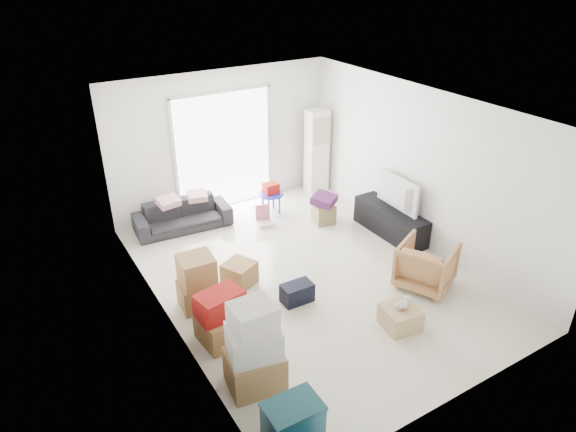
% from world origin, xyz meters
% --- Properties ---
extents(room_shell, '(4.98, 6.48, 3.18)m').
position_xyz_m(room_shell, '(0.00, 0.00, 1.35)').
color(room_shell, beige).
rests_on(room_shell, ground).
extents(sliding_door, '(2.10, 0.04, 2.33)m').
position_xyz_m(sliding_door, '(0.00, 2.98, 1.24)').
color(sliding_door, white).
rests_on(sliding_door, room_shell).
extents(ac_tower, '(0.45, 0.30, 1.75)m').
position_xyz_m(ac_tower, '(1.95, 2.65, 0.88)').
color(ac_tower, white).
rests_on(ac_tower, room_shell).
extents(tv_console, '(0.46, 1.53, 0.51)m').
position_xyz_m(tv_console, '(2.00, 0.33, 0.26)').
color(tv_console, black).
rests_on(tv_console, room_shell).
extents(television, '(0.63, 1.05, 0.14)m').
position_xyz_m(television, '(2.00, 0.33, 0.58)').
color(television, black).
rests_on(television, tv_console).
extents(sofa, '(1.77, 0.65, 0.68)m').
position_xyz_m(sofa, '(-1.12, 2.50, 0.34)').
color(sofa, '#26262B').
rests_on(sofa, room_shell).
extents(pillow_left, '(0.44, 0.37, 0.12)m').
position_xyz_m(pillow_left, '(-1.35, 2.51, 0.74)').
color(pillow_left, '#BE8B97').
rests_on(pillow_left, sofa).
extents(pillow_right, '(0.40, 0.35, 0.12)m').
position_xyz_m(pillow_right, '(-0.81, 2.46, 0.74)').
color(pillow_right, '#BE8B97').
rests_on(pillow_right, sofa).
extents(armchair, '(0.99, 1.01, 0.80)m').
position_xyz_m(armchair, '(1.38, -1.16, 0.40)').
color(armchair, tan).
rests_on(armchair, room_shell).
extents(storage_bins, '(0.58, 0.41, 0.65)m').
position_xyz_m(storage_bins, '(-1.90, -2.63, 0.33)').
color(storage_bins, '#0F475A').
rests_on(storage_bins, room_shell).
extents(box_stack_a, '(0.70, 0.61, 1.16)m').
position_xyz_m(box_stack_a, '(-1.80, -1.63, 0.52)').
color(box_stack_a, olive).
rests_on(box_stack_a, room_shell).
extents(box_stack_b, '(0.64, 0.60, 0.74)m').
position_xyz_m(box_stack_b, '(-1.80, -0.69, 0.35)').
color(box_stack_b, olive).
rests_on(box_stack_b, room_shell).
extents(box_stack_c, '(0.57, 0.49, 0.81)m').
position_xyz_m(box_stack_c, '(-1.77, 0.15, 0.40)').
color(box_stack_c, olive).
rests_on(box_stack_c, room_shell).
extents(loose_box, '(0.57, 0.57, 0.36)m').
position_xyz_m(loose_box, '(-1.02, 0.35, 0.18)').
color(loose_box, olive).
rests_on(loose_box, room_shell).
extents(duffel_bag, '(0.46, 0.28, 0.29)m').
position_xyz_m(duffel_bag, '(-0.51, -0.50, 0.15)').
color(duffel_bag, black).
rests_on(duffel_bag, room_shell).
extents(ottoman, '(0.43, 0.43, 0.37)m').
position_xyz_m(ottoman, '(1.24, 1.34, 0.18)').
color(ottoman, '#907F53').
rests_on(ottoman, room_shell).
extents(blanket, '(0.55, 0.55, 0.14)m').
position_xyz_m(blanket, '(1.24, 1.34, 0.44)').
color(blanket, '#522153').
rests_on(blanket, ottoman).
extents(kids_table, '(0.48, 0.48, 0.61)m').
position_xyz_m(kids_table, '(0.60, 2.21, 0.43)').
color(kids_table, '#2127D3').
rests_on(kids_table, room_shell).
extents(toy_walker, '(0.34, 0.32, 0.39)m').
position_xyz_m(toy_walker, '(0.23, 1.82, 0.11)').
color(toy_walker, silver).
rests_on(toy_walker, room_shell).
extents(wood_crate, '(0.53, 0.53, 0.31)m').
position_xyz_m(wood_crate, '(0.39, -1.72, 0.15)').
color(wood_crate, tan).
rests_on(wood_crate, room_shell).
extents(plush_bunny, '(0.28, 0.16, 0.14)m').
position_xyz_m(plush_bunny, '(0.42, -1.71, 0.37)').
color(plush_bunny, '#B2ADA8').
rests_on(plush_bunny, wood_crate).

